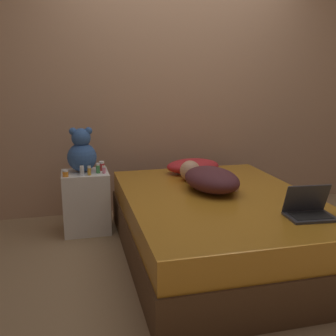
{
  "coord_description": "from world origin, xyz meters",
  "views": [
    {
      "loc": [
        -1.07,
        -2.7,
        1.38
      ],
      "look_at": [
        -0.34,
        0.25,
        0.67
      ],
      "focal_mm": 42.0,
      "sensor_mm": 36.0,
      "label": 1
    }
  ],
  "objects_px": {
    "bottle_amber": "(89,171)",
    "bottle_green": "(98,168)",
    "bottle_orange": "(65,173)",
    "bottle_pink": "(104,170)",
    "person_lying": "(209,178)",
    "bottle_red": "(102,166)",
    "pillow": "(193,166)",
    "laptop": "(309,210)",
    "bottle_clear": "(82,171)",
    "teddy_bear": "(82,153)"
  },
  "relations": [
    {
      "from": "bottle_red",
      "to": "bottle_pink",
      "type": "bearing_deg",
      "value": -84.95
    },
    {
      "from": "bottle_red",
      "to": "laptop",
      "type": "bearing_deg",
      "value": -48.44
    },
    {
      "from": "pillow",
      "to": "bottle_clear",
      "type": "bearing_deg",
      "value": -175.14
    },
    {
      "from": "person_lying",
      "to": "bottle_green",
      "type": "relative_size",
      "value": 8.36
    },
    {
      "from": "bottle_amber",
      "to": "bottle_green",
      "type": "bearing_deg",
      "value": 36.45
    },
    {
      "from": "person_lying",
      "to": "bottle_amber",
      "type": "bearing_deg",
      "value": 140.95
    },
    {
      "from": "bottle_green",
      "to": "laptop",
      "type": "bearing_deg",
      "value": -45.48
    },
    {
      "from": "laptop",
      "to": "bottle_green",
      "type": "xyz_separation_m",
      "value": [
        -1.26,
        1.28,
        0.06
      ]
    },
    {
      "from": "bottle_red",
      "to": "bottle_green",
      "type": "relative_size",
      "value": 0.94
    },
    {
      "from": "teddy_bear",
      "to": "bottle_clear",
      "type": "height_order",
      "value": "teddy_bear"
    },
    {
      "from": "bottle_amber",
      "to": "bottle_pink",
      "type": "height_order",
      "value": "bottle_amber"
    },
    {
      "from": "bottle_amber",
      "to": "bottle_red",
      "type": "relative_size",
      "value": 0.97
    },
    {
      "from": "pillow",
      "to": "bottle_red",
      "type": "height_order",
      "value": "bottle_red"
    },
    {
      "from": "person_lying",
      "to": "bottle_orange",
      "type": "xyz_separation_m",
      "value": [
        -1.12,
        0.47,
        -0.01
      ]
    },
    {
      "from": "bottle_green",
      "to": "bottle_pink",
      "type": "distance_m",
      "value": 0.06
    },
    {
      "from": "person_lying",
      "to": "laptop",
      "type": "bearing_deg",
      "value": -72.51
    },
    {
      "from": "teddy_bear",
      "to": "bottle_pink",
      "type": "xyz_separation_m",
      "value": [
        0.18,
        -0.11,
        -0.14
      ]
    },
    {
      "from": "bottle_clear",
      "to": "bottle_amber",
      "type": "distance_m",
      "value": 0.06
    },
    {
      "from": "bottle_pink",
      "to": "person_lying",
      "type": "bearing_deg",
      "value": -32.97
    },
    {
      "from": "bottle_clear",
      "to": "bottle_amber",
      "type": "xyz_separation_m",
      "value": [
        0.06,
        0.01,
        -0.0
      ]
    },
    {
      "from": "pillow",
      "to": "laptop",
      "type": "xyz_separation_m",
      "value": [
        0.38,
        -1.3,
        -0.02
      ]
    },
    {
      "from": "pillow",
      "to": "bottle_green",
      "type": "relative_size",
      "value": 5.61
    },
    {
      "from": "teddy_bear",
      "to": "bottle_red",
      "type": "distance_m",
      "value": 0.22
    },
    {
      "from": "laptop",
      "to": "bottle_pink",
      "type": "relative_size",
      "value": 4.84
    },
    {
      "from": "person_lying",
      "to": "bottle_pink",
      "type": "relative_size",
      "value": 11.23
    },
    {
      "from": "teddy_bear",
      "to": "bottle_clear",
      "type": "relative_size",
      "value": 4.56
    },
    {
      "from": "bottle_amber",
      "to": "bottle_green",
      "type": "distance_m",
      "value": 0.1
    },
    {
      "from": "laptop",
      "to": "bottle_pink",
      "type": "bearing_deg",
      "value": 138.78
    },
    {
      "from": "bottle_amber",
      "to": "bottle_pink",
      "type": "relative_size",
      "value": 1.23
    },
    {
      "from": "laptop",
      "to": "bottle_red",
      "type": "relative_size",
      "value": 3.85
    },
    {
      "from": "bottle_clear",
      "to": "bottle_green",
      "type": "xyz_separation_m",
      "value": [
        0.14,
        0.07,
        0.0
      ]
    },
    {
      "from": "bottle_green",
      "to": "bottle_orange",
      "type": "bearing_deg",
      "value": -167.37
    },
    {
      "from": "bottle_red",
      "to": "bottle_clear",
      "type": "bearing_deg",
      "value": -138.42
    },
    {
      "from": "bottle_pink",
      "to": "bottle_red",
      "type": "bearing_deg",
      "value": 95.05
    },
    {
      "from": "person_lying",
      "to": "bottle_red",
      "type": "bearing_deg",
      "value": 130.24
    },
    {
      "from": "teddy_bear",
      "to": "bottle_clear",
      "type": "xyz_separation_m",
      "value": [
        -0.01,
        -0.16,
        -0.13
      ]
    },
    {
      "from": "person_lying",
      "to": "bottle_red",
      "type": "height_order",
      "value": "person_lying"
    },
    {
      "from": "bottle_green",
      "to": "bottle_pink",
      "type": "height_order",
      "value": "bottle_green"
    },
    {
      "from": "bottle_clear",
      "to": "bottle_orange",
      "type": "height_order",
      "value": "bottle_clear"
    },
    {
      "from": "bottle_amber",
      "to": "bottle_red",
      "type": "height_order",
      "value": "bottle_red"
    },
    {
      "from": "pillow",
      "to": "bottle_green",
      "type": "distance_m",
      "value": 0.88
    },
    {
      "from": "bottle_green",
      "to": "bottle_orange",
      "type": "xyz_separation_m",
      "value": [
        -0.28,
        -0.06,
        -0.02
      ]
    },
    {
      "from": "teddy_bear",
      "to": "bottle_red",
      "type": "bearing_deg",
      "value": 0.08
    },
    {
      "from": "bottle_red",
      "to": "bottle_green",
      "type": "bearing_deg",
      "value": -113.22
    },
    {
      "from": "laptop",
      "to": "bottle_green",
      "type": "height_order",
      "value": "laptop"
    },
    {
      "from": "bottle_amber",
      "to": "person_lying",
      "type": "bearing_deg",
      "value": -27.34
    },
    {
      "from": "bottle_pink",
      "to": "teddy_bear",
      "type": "bearing_deg",
      "value": 147.75
    },
    {
      "from": "bottle_orange",
      "to": "bottle_pink",
      "type": "distance_m",
      "value": 0.33
    },
    {
      "from": "person_lying",
      "to": "bottle_clear",
      "type": "height_order",
      "value": "person_lying"
    },
    {
      "from": "bottle_pink",
      "to": "bottle_clear",
      "type": "bearing_deg",
      "value": -166.4
    }
  ]
}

